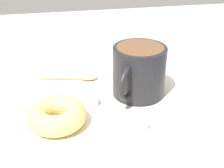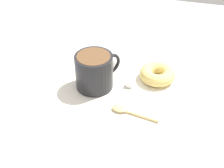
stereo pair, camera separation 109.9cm
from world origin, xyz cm
name	(u,v)px [view 1 (the left image)]	position (x,y,z in cm)	size (l,w,h in cm)	color
ground_plane	(108,104)	(0.00, 0.00, -1.00)	(120.00, 120.00, 2.00)	#99A8B7
napkin	(112,94)	(1.08, 1.34, 0.15)	(33.61, 33.61, 0.30)	white
coffee_cup	(139,70)	(5.76, 0.56, 4.99)	(10.01, 11.53, 9.09)	black
donut	(57,115)	(-9.18, -6.34, 1.96)	(9.34, 9.34, 3.32)	#E5C66B
spoon	(81,77)	(-3.87, 8.21, 0.71)	(11.54, 3.40, 0.90)	#D8B772
sugar_cube	(142,123)	(3.64, -9.70, 1.09)	(1.58, 1.58, 1.58)	white
sugar_cube_extra	(93,100)	(-2.80, -1.48, 1.07)	(1.54, 1.54, 1.54)	white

